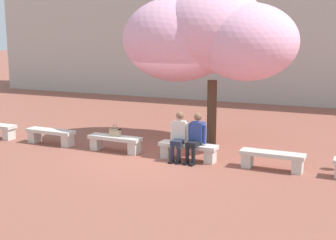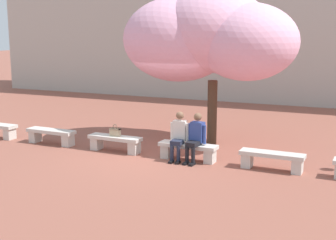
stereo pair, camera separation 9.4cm
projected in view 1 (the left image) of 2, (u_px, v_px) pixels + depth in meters
The scene contains 9 objects.
ground_plane at pixel (150, 156), 12.87m from camera, with size 100.00×100.00×0.00m, color #8E5142.
stone_bench_near_west at pixel (51, 135), 14.10m from camera, with size 1.59×0.46×0.45m.
stone_bench_center at pixel (115, 141), 13.24m from camera, with size 1.59×0.46×0.45m.
stone_bench_near_east at pixel (188, 149), 12.39m from camera, with size 1.59×0.46×0.45m.
stone_bench_east_end at pixel (272, 158), 11.53m from camera, with size 1.59×0.46×0.45m.
person_seated_left at pixel (179, 134), 12.36m from camera, with size 0.51×0.70×1.29m.
person_seated_right at pixel (196, 136), 12.17m from camera, with size 0.51×0.72×1.29m.
handbag at pixel (115, 132), 13.21m from camera, with size 0.30×0.15×0.34m.
cherry_tree_main at pixel (208, 37), 13.62m from camera, with size 5.23×3.37×4.61m.
Camera 1 is at (5.34, -11.25, 3.42)m, focal length 50.00 mm.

